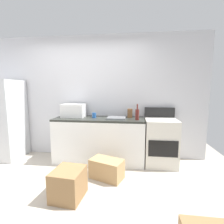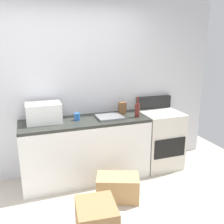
{
  "view_description": "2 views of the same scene",
  "coord_description": "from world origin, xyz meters",
  "px_view_note": "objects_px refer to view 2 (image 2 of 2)",
  "views": [
    {
      "loc": [
        0.96,
        -2.06,
        1.48
      ],
      "look_at": [
        0.58,
        1.01,
        1.05
      ],
      "focal_mm": 26.82,
      "sensor_mm": 36.0,
      "label": 1
    },
    {
      "loc": [
        -0.43,
        -2.06,
        1.94
      ],
      "look_at": [
        0.61,
        0.93,
        1.06
      ],
      "focal_mm": 39.61,
      "sensor_mm": 36.0,
      "label": 2
    }
  ],
  "objects_px": {
    "knife_block": "(122,108)",
    "wine_bottle": "(137,110)",
    "cardboard_box_medium": "(118,188)",
    "coffee_mug": "(77,117)",
    "cardboard_box_small": "(96,222)",
    "microwave": "(44,113)",
    "stove_oven": "(160,138)"
  },
  "relations": [
    {
      "from": "cardboard_box_small",
      "to": "stove_oven",
      "type": "bearing_deg",
      "value": 41.15
    },
    {
      "from": "wine_bottle",
      "to": "coffee_mug",
      "type": "xyz_separation_m",
      "value": [
        -0.86,
        0.13,
        -0.06
      ]
    },
    {
      "from": "cardboard_box_medium",
      "to": "cardboard_box_small",
      "type": "distance_m",
      "value": 0.72
    },
    {
      "from": "knife_block",
      "to": "cardboard_box_small",
      "type": "bearing_deg",
      "value": -120.63
    },
    {
      "from": "cardboard_box_medium",
      "to": "cardboard_box_small",
      "type": "relative_size",
      "value": 1.24
    },
    {
      "from": "knife_block",
      "to": "wine_bottle",
      "type": "bearing_deg",
      "value": -59.95
    },
    {
      "from": "stove_oven",
      "to": "microwave",
      "type": "distance_m",
      "value": 1.86
    },
    {
      "from": "wine_bottle",
      "to": "cardboard_box_small",
      "type": "height_order",
      "value": "wine_bottle"
    },
    {
      "from": "stove_oven",
      "to": "cardboard_box_small",
      "type": "relative_size",
      "value": 2.55
    },
    {
      "from": "coffee_mug",
      "to": "wine_bottle",
      "type": "bearing_deg",
      "value": -8.8
    },
    {
      "from": "cardboard_box_medium",
      "to": "knife_block",
      "type": "bearing_deg",
      "value": 65.43
    },
    {
      "from": "cardboard_box_small",
      "to": "coffee_mug",
      "type": "bearing_deg",
      "value": 86.23
    },
    {
      "from": "stove_oven",
      "to": "wine_bottle",
      "type": "relative_size",
      "value": 3.67
    },
    {
      "from": "stove_oven",
      "to": "cardboard_box_small",
      "type": "xyz_separation_m",
      "value": [
        -1.41,
        -1.23,
        -0.26
      ]
    },
    {
      "from": "cardboard_box_small",
      "to": "wine_bottle",
      "type": "bearing_deg",
      "value": 49.84
    },
    {
      "from": "knife_block",
      "to": "cardboard_box_small",
      "type": "relative_size",
      "value": 0.42
    },
    {
      "from": "wine_bottle",
      "to": "cardboard_box_medium",
      "type": "distance_m",
      "value": 1.13
    },
    {
      "from": "microwave",
      "to": "cardboard_box_medium",
      "type": "xyz_separation_m",
      "value": [
        0.8,
        -0.74,
        -0.87
      ]
    },
    {
      "from": "wine_bottle",
      "to": "knife_block",
      "type": "height_order",
      "value": "wine_bottle"
    },
    {
      "from": "coffee_mug",
      "to": "cardboard_box_medium",
      "type": "relative_size",
      "value": 0.19
    },
    {
      "from": "knife_block",
      "to": "cardboard_box_medium",
      "type": "relative_size",
      "value": 0.34
    },
    {
      "from": "coffee_mug",
      "to": "cardboard_box_small",
      "type": "bearing_deg",
      "value": -93.77
    },
    {
      "from": "cardboard_box_medium",
      "to": "cardboard_box_small",
      "type": "xyz_separation_m",
      "value": [
        -0.44,
        -0.56,
        0.04
      ]
    },
    {
      "from": "wine_bottle",
      "to": "cardboard_box_small",
      "type": "xyz_separation_m",
      "value": [
        -0.94,
        -1.12,
        -0.81
      ]
    },
    {
      "from": "coffee_mug",
      "to": "cardboard_box_small",
      "type": "distance_m",
      "value": 1.46
    },
    {
      "from": "microwave",
      "to": "cardboard_box_small",
      "type": "bearing_deg",
      "value": -74.49
    },
    {
      "from": "microwave",
      "to": "coffee_mug",
      "type": "xyz_separation_m",
      "value": [
        0.44,
        -0.05,
        -0.09
      ]
    },
    {
      "from": "cardboard_box_medium",
      "to": "wine_bottle",
      "type": "bearing_deg",
      "value": 47.77
    },
    {
      "from": "microwave",
      "to": "knife_block",
      "type": "bearing_deg",
      "value": 2.7
    },
    {
      "from": "microwave",
      "to": "knife_block",
      "type": "xyz_separation_m",
      "value": [
        1.16,
        0.05,
        -0.05
      ]
    },
    {
      "from": "stove_oven",
      "to": "knife_block",
      "type": "relative_size",
      "value": 6.11
    },
    {
      "from": "knife_block",
      "to": "stove_oven",
      "type": "bearing_deg",
      "value": -11.85
    }
  ]
}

